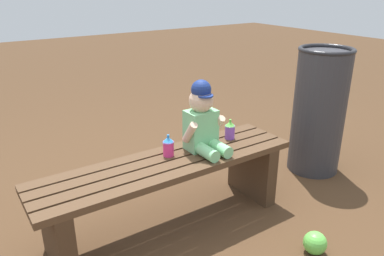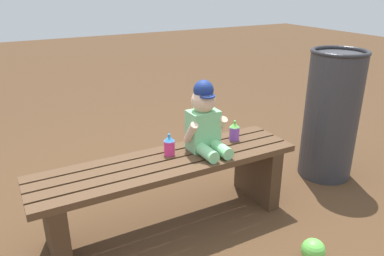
% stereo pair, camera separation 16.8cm
% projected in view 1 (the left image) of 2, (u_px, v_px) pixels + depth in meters
% --- Properties ---
extents(ground_plane, '(16.00, 16.00, 0.00)m').
position_uv_depth(ground_plane, '(170.00, 225.00, 2.17)').
color(ground_plane, '#4C331E').
extents(park_bench, '(1.47, 0.37, 0.41)m').
position_uv_depth(park_bench, '(169.00, 183.00, 2.07)').
color(park_bench, '#513823').
rests_on(park_bench, ground_plane).
extents(child_figure, '(0.23, 0.27, 0.40)m').
position_uv_depth(child_figure, '(203.00, 120.00, 2.10)').
color(child_figure, '#7FCC8C').
rests_on(child_figure, park_bench).
extents(sippy_cup_left, '(0.06, 0.06, 0.12)m').
position_uv_depth(sippy_cup_left, '(168.00, 146.00, 2.06)').
color(sippy_cup_left, '#E5337F').
rests_on(sippy_cup_left, park_bench).
extents(sippy_cup_right, '(0.06, 0.06, 0.12)m').
position_uv_depth(sippy_cup_right, '(230.00, 130.00, 2.29)').
color(sippy_cup_right, '#8C4CCC').
rests_on(sippy_cup_right, park_bench).
extents(toy_ball, '(0.12, 0.12, 0.12)m').
position_uv_depth(toy_ball, '(315.00, 243.00, 1.93)').
color(toy_ball, '#66CC4C').
rests_on(toy_ball, ground_plane).
extents(trash_bin, '(0.37, 0.37, 0.90)m').
position_uv_depth(trash_bin, '(319.00, 111.00, 2.67)').
color(trash_bin, '#333338').
rests_on(trash_bin, ground_plane).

